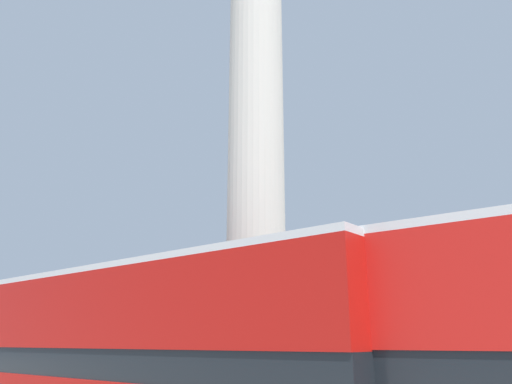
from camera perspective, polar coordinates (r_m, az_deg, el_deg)
name	(u,v)px	position (r m, az deg, el deg)	size (l,w,h in m)	color
monument_column	(256,173)	(17.62, 0.00, 2.21)	(6.16, 6.16, 25.68)	beige
bus_c	(148,364)	(10.93, -12.20, -18.64)	(10.88, 3.01, 4.28)	#B7140F
street_lamp	(327,335)	(13.35, 8.11, -15.89)	(0.41, 0.41, 5.40)	black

